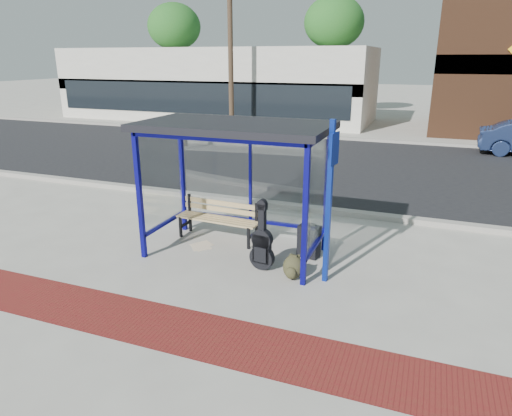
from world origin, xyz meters
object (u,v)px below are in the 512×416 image
at_px(guitar_bag, 262,246).
at_px(backpack, 293,268).
at_px(bench, 219,217).
at_px(suitcase, 309,241).

bearing_deg(guitar_bag, backpack, -8.35).
relative_size(bench, backpack, 4.28).
relative_size(suitcase, backpack, 1.62).
distance_m(bench, suitcase, 1.92).
bearing_deg(backpack, suitcase, 87.87).
height_order(guitar_bag, backpack, guitar_bag).
distance_m(suitcase, backpack, 0.95).
bearing_deg(backpack, bench, 147.53).
xyz_separation_m(bench, suitcase, (1.90, -0.23, -0.15)).
xyz_separation_m(suitcase, backpack, (-0.02, -0.94, -0.11)).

